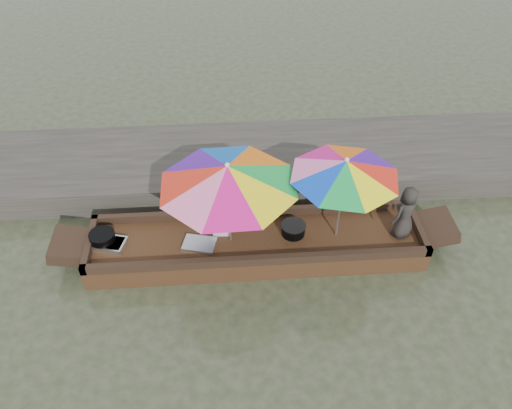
{
  "coord_description": "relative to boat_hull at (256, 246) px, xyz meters",
  "views": [
    {
      "loc": [
        -0.42,
        -5.7,
        6.15
      ],
      "look_at": [
        0.0,
        0.1,
        1.0
      ],
      "focal_mm": 35.0,
      "sensor_mm": 36.0,
      "label": 1
    }
  ],
  "objects": [
    {
      "name": "charcoal_grill",
      "position": [
        0.61,
        0.07,
        0.26
      ],
      "size": [
        0.38,
        0.38,
        0.18
      ],
      "primitive_type": "cylinder",
      "color": "black",
      "rests_on": "boat_hull"
    },
    {
      "name": "umbrella_stern",
      "position": [
        1.31,
        0.0,
        0.95
      ],
      "size": [
        1.91,
        1.91,
        1.55
      ],
      "primitive_type": null,
      "rotation": [
        0.0,
        0.0,
        0.14
      ],
      "color": "#4914A5",
      "rests_on": "boat_hull"
    },
    {
      "name": "vendor",
      "position": [
        2.37,
        -0.07,
        0.66
      ],
      "size": [
        0.57,
        0.51,
        0.97
      ],
      "primitive_type": "imported",
      "rotation": [
        0.0,
        0.0,
        3.69
      ],
      "color": "#272320",
      "rests_on": "boat_hull"
    },
    {
      "name": "cooking_pot",
      "position": [
        -2.47,
        0.06,
        0.28
      ],
      "size": [
        0.41,
        0.41,
        0.22
      ],
      "primitive_type": "cylinder",
      "color": "black",
      "rests_on": "boat_hull"
    },
    {
      "name": "tray_scallop",
      "position": [
        -0.93,
        -0.1,
        0.21
      ],
      "size": [
        0.58,
        0.47,
        0.06
      ],
      "primitive_type": "cube",
      "rotation": [
        0.0,
        0.0,
        -0.24
      ],
      "color": "silver",
      "rests_on": "boat_hull"
    },
    {
      "name": "umbrella_bow",
      "position": [
        -0.42,
        0.0,
        0.95
      ],
      "size": [
        2.81,
        2.81,
        1.55
      ],
      "primitive_type": null,
      "rotation": [
        0.0,
        0.0,
        0.42
      ],
      "color": "orange",
      "rests_on": "boat_hull"
    },
    {
      "name": "tray_crayfish",
      "position": [
        -2.36,
        0.0,
        0.22
      ],
      "size": [
        0.58,
        0.47,
        0.09
      ],
      "primitive_type": "cube",
      "rotation": [
        0.0,
        0.0,
        -0.26
      ],
      "color": "silver",
      "rests_on": "boat_hull"
    },
    {
      "name": "dock",
      "position": [
        0.0,
        2.2,
        0.08
      ],
      "size": [
        22.0,
        2.2,
        0.5
      ],
      "primitive_type": "cube",
      "color": "#2D2B26",
      "rests_on": "ground"
    },
    {
      "name": "boat_hull",
      "position": [
        0.0,
        0.0,
        0.0
      ],
      "size": [
        5.43,
        1.2,
        0.35
      ],
      "primitive_type": "cube",
      "color": "black",
      "rests_on": "water"
    },
    {
      "name": "water",
      "position": [
        0.0,
        0.0,
        -0.17
      ],
      "size": [
        80.0,
        80.0,
        0.0
      ],
      "primitive_type": "plane",
      "color": "#2D351F",
      "rests_on": "ground"
    },
    {
      "name": "supply_bag",
      "position": [
        -0.56,
        0.19,
        0.3
      ],
      "size": [
        0.29,
        0.24,
        0.26
      ],
      "primitive_type": "cube",
      "rotation": [
        0.0,
        0.0,
        -0.06
      ],
      "color": "silver",
      "rests_on": "boat_hull"
    }
  ]
}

